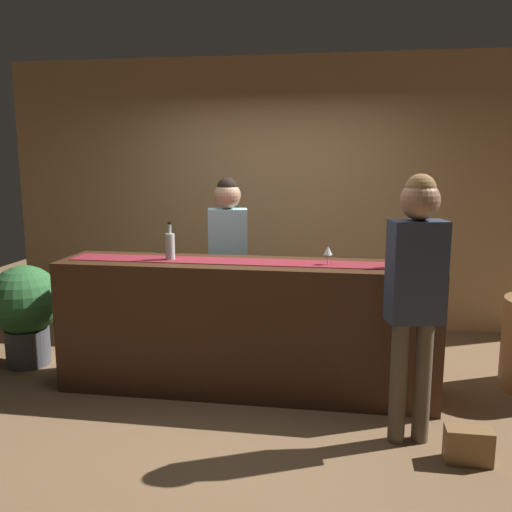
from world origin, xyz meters
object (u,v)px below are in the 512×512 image
(wine_bottle_clear, at_px, (170,246))
(wine_glass_mid_counter, at_px, (426,254))
(wine_glass_near_customer, at_px, (328,251))
(potted_plant_tall, at_px, (25,308))
(bartender, at_px, (228,250))
(wine_bottle_amber, at_px, (403,253))
(customer_sipping, at_px, (416,280))
(handbag, at_px, (468,445))

(wine_bottle_clear, height_order, wine_glass_mid_counter, wine_bottle_clear)
(wine_glass_near_customer, xyz_separation_m, potted_plant_tall, (-2.67, 0.25, -0.63))
(wine_glass_near_customer, bearing_deg, bartender, 145.99)
(wine_bottle_amber, height_order, wine_glass_near_customer, wine_bottle_amber)
(wine_bottle_amber, height_order, potted_plant_tall, wine_bottle_amber)
(customer_sipping, relative_size, potted_plant_tall, 1.93)
(bartender, bearing_deg, wine_glass_mid_counter, 146.26)
(wine_bottle_amber, distance_m, customer_sipping, 0.61)
(wine_glass_mid_counter, bearing_deg, potted_plant_tall, 175.33)
(bartender, bearing_deg, wine_bottle_amber, 144.44)
(wine_glass_mid_counter, bearing_deg, wine_glass_near_customer, 178.04)
(bartender, xyz_separation_m, customer_sipping, (1.46, -1.22, 0.06))
(wine_glass_near_customer, height_order, handbag, wine_glass_near_customer)
(wine_bottle_amber, bearing_deg, wine_glass_mid_counter, -3.52)
(customer_sipping, relative_size, handbag, 6.24)
(wine_glass_near_customer, bearing_deg, wine_bottle_amber, -1.49)
(wine_bottle_clear, relative_size, customer_sipping, 0.17)
(bartender, height_order, handbag, bartender)
(potted_plant_tall, relative_size, handbag, 3.24)
(customer_sipping, distance_m, potted_plant_tall, 3.40)
(wine_bottle_clear, relative_size, bartender, 0.18)
(wine_bottle_amber, distance_m, wine_glass_mid_counter, 0.16)
(potted_plant_tall, bearing_deg, wine_bottle_clear, -9.37)
(wine_glass_near_customer, distance_m, customer_sipping, 0.84)
(wine_bottle_clear, relative_size, potted_plant_tall, 0.33)
(wine_glass_mid_counter, xyz_separation_m, handbag, (0.20, -0.80, -1.04))
(handbag, bearing_deg, wine_glass_near_customer, 137.48)
(wine_glass_mid_counter, distance_m, potted_plant_tall, 3.44)
(handbag, bearing_deg, wine_glass_mid_counter, 103.73)
(bartender, bearing_deg, wine_glass_near_customer, 133.70)
(wine_bottle_amber, xyz_separation_m, bartender, (-1.44, 0.62, -0.13))
(wine_glass_mid_counter, bearing_deg, wine_bottle_clear, 178.86)
(wine_bottle_clear, xyz_separation_m, bartender, (0.34, 0.59, -0.13))
(wine_glass_near_customer, bearing_deg, wine_bottle_clear, 179.32)
(potted_plant_tall, bearing_deg, wine_bottle_amber, -4.72)
(wine_bottle_amber, height_order, wine_bottle_clear, same)
(wine_glass_mid_counter, relative_size, bartender, 0.09)
(wine_glass_near_customer, xyz_separation_m, bartender, (-0.90, 0.60, -0.12))
(customer_sipping, bearing_deg, wine_glass_mid_counter, 63.91)
(bartender, xyz_separation_m, potted_plant_tall, (-1.77, -0.35, -0.51))
(customer_sipping, bearing_deg, bartender, 127.18)
(wine_glass_mid_counter, distance_m, handbag, 1.33)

